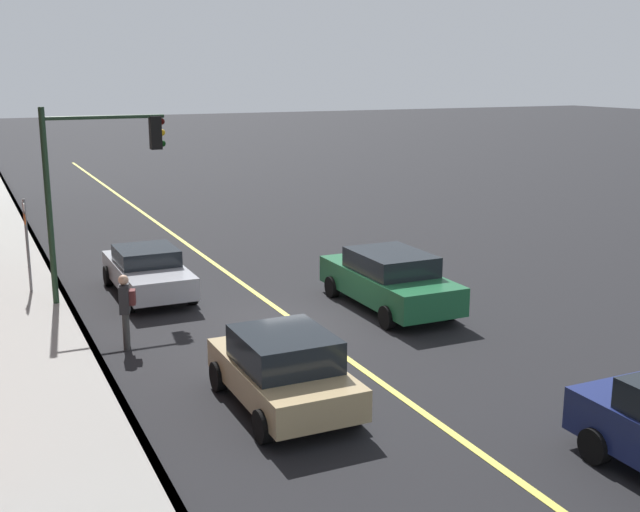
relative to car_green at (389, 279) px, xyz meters
The scene contains 10 objects.
ground 2.90m from the car_green, 91.66° to the left, with size 200.00×200.00×0.00m, color black.
sidewalk_slab 9.35m from the car_green, 90.50° to the left, with size 80.00×3.04×0.15m, color gray.
curb_edge 7.91m from the car_green, 90.59° to the left, with size 80.00×0.16×0.15m, color slate.
lane_stripe_center 2.90m from the car_green, 91.66° to the left, with size 80.00×0.16×0.01m, color #D8CC4C.
car_green is the anchor object (origin of this frame).
car_tan 6.99m from the car_green, 133.63° to the left, with size 3.82×1.98×1.50m.
car_silver 6.94m from the car_green, 54.09° to the left, with size 4.48×1.95×1.37m.
pedestrian_with_backpack 7.10m from the car_green, 92.09° to the left, with size 0.46×0.44×1.76m.
traffic_light_mast 8.41m from the car_green, 61.56° to the left, with size 0.28×3.27×5.38m.
street_sign_post 10.22m from the car_green, 58.65° to the left, with size 0.60×0.08×2.81m.
Camera 1 is at (-17.81, 7.56, 6.26)m, focal length 44.35 mm.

